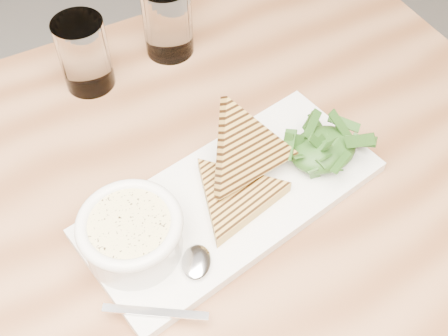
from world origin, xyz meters
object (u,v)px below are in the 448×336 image
glass_near (84,54)px  platter (232,199)px  glass_far (167,20)px  table_top (150,222)px  soup_bowl (133,237)px

glass_near → platter: bearing=-76.4°
platter → glass_far: (0.07, 0.30, 0.05)m
table_top → glass_far: size_ratio=9.81×
glass_near → glass_far: glass_far is taller
table_top → platter: 0.11m
glass_near → glass_far: bearing=2.9°
glass_near → glass_far: 0.14m
soup_bowl → glass_near: 0.31m
platter → glass_near: glass_near is taller
platter → glass_near: 0.31m
glass_near → table_top: bearing=-96.1°
table_top → soup_bowl: soup_bowl is taller
table_top → glass_far: 0.32m
table_top → glass_near: size_ratio=10.13×
platter → soup_bowl: 0.14m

